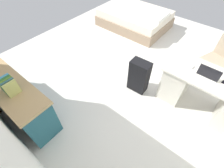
% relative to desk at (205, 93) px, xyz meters
% --- Properties ---
extents(ground_plane, '(6.11, 6.11, 0.00)m').
position_rel_desk_xyz_m(ground_plane, '(1.30, -0.09, -0.39)').
color(ground_plane, silver).
extents(desk, '(1.45, 0.67, 0.74)m').
position_rel_desk_xyz_m(desk, '(0.00, 0.00, 0.00)').
color(desk, silver).
rests_on(desk, ground_plane).
extents(office_chair, '(0.59, 0.59, 0.94)m').
position_rel_desk_xyz_m(office_chair, '(0.07, -0.89, 0.03)').
color(office_chair, black).
rests_on(office_chair, ground_plane).
extents(credenza, '(1.80, 0.48, 0.76)m').
position_rel_desk_xyz_m(credenza, '(2.42, 2.08, -0.01)').
color(credenza, '#235B6B').
rests_on(credenza, ground_plane).
extents(bed, '(1.91, 1.41, 0.58)m').
position_rel_desk_xyz_m(bed, '(2.54, -1.70, -0.14)').
color(bed, gray).
rests_on(bed, ground_plane).
extents(suitcase_black, '(0.37, 0.24, 0.68)m').
position_rel_desk_xyz_m(suitcase_black, '(1.09, 0.34, -0.05)').
color(suitcase_black, black).
rests_on(suitcase_black, ground_plane).
extents(laptop, '(0.31, 0.22, 0.21)m').
position_rel_desk_xyz_m(laptop, '(0.10, 0.02, 0.40)').
color(laptop, silver).
rests_on(laptop, desk).
extents(computer_mouse, '(0.06, 0.10, 0.03)m').
position_rel_desk_xyz_m(computer_mouse, '(0.36, -0.02, 0.37)').
color(computer_mouse, white).
rests_on(computer_mouse, desk).
extents(book_row, '(0.23, 0.17, 0.24)m').
position_rel_desk_xyz_m(book_row, '(2.12, 2.08, 0.49)').
color(book_row, tan).
rests_on(book_row, credenza).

